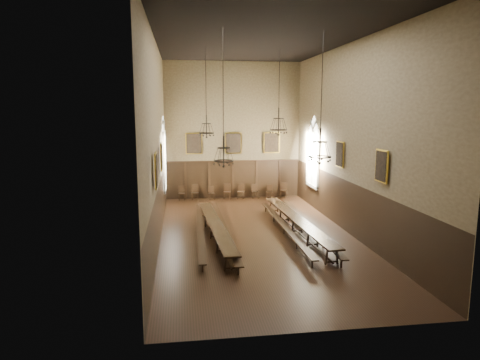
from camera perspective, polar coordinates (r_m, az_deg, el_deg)
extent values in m
cube|color=black|center=(20.47, 2.18, -7.42)|extent=(9.00, 18.00, 0.02)
cube|color=black|center=(19.84, 2.35, 18.38)|extent=(9.00, 18.00, 0.02)
cube|color=#81734F|center=(28.54, -0.94, 6.57)|extent=(9.00, 0.02, 9.00)
cube|color=#81734F|center=(10.94, 10.61, 1.82)|extent=(9.00, 0.02, 9.00)
cube|color=#81734F|center=(19.37, -11.04, 5.05)|extent=(0.02, 18.00, 9.00)
cube|color=#81734F|center=(20.92, 14.57, 5.23)|extent=(0.02, 18.00, 9.00)
cube|color=black|center=(19.82, -3.29, -5.93)|extent=(1.15, 9.09, 0.06)
cube|color=black|center=(20.81, 7.62, -5.15)|extent=(1.12, 9.57, 0.07)
cube|color=black|center=(20.23, -5.31, -6.41)|extent=(0.57, 9.70, 0.05)
cube|color=black|center=(20.18, -2.19, -6.32)|extent=(0.40, 10.44, 0.05)
cube|color=black|center=(20.71, 5.88, -6.03)|extent=(0.33, 9.87, 0.05)
cube|color=black|center=(21.07, 9.15, -5.78)|extent=(0.65, 10.25, 0.05)
cube|color=black|center=(28.40, -7.78, -1.80)|extent=(0.43, 0.43, 0.05)
cube|color=black|center=(28.53, -7.79, -1.25)|extent=(0.41, 0.06, 0.48)
cube|color=black|center=(28.30, -6.01, -1.73)|extent=(0.49, 0.49, 0.05)
cube|color=black|center=(28.43, -6.04, -1.13)|extent=(0.44, 0.09, 0.53)
cube|color=black|center=(28.35, -3.83, -1.80)|extent=(0.44, 0.44, 0.05)
cube|color=black|center=(28.47, -3.86, -1.29)|extent=(0.39, 0.10, 0.46)
cube|color=black|center=(28.52, -1.74, -1.60)|extent=(0.52, 0.52, 0.05)
cube|color=black|center=(28.65, -1.79, -1.02)|extent=(0.44, 0.13, 0.52)
cube|color=black|center=(28.58, 0.13, -1.58)|extent=(0.55, 0.55, 0.05)
cube|color=black|center=(28.71, 0.07, -1.01)|extent=(0.42, 0.18, 0.52)
cube|color=black|center=(28.72, 2.04, -1.58)|extent=(0.41, 0.41, 0.05)
cube|color=black|center=(28.84, 1.98, -1.04)|extent=(0.41, 0.04, 0.49)
cube|color=black|center=(28.89, 3.95, -1.56)|extent=(0.51, 0.51, 0.05)
cube|color=black|center=(29.01, 3.89, -1.04)|extent=(0.39, 0.17, 0.47)
cube|color=black|center=(29.12, 5.86, -1.39)|extent=(0.56, 0.56, 0.05)
cube|color=black|center=(29.25, 5.77, -0.80)|extent=(0.44, 0.17, 0.54)
cylinder|color=black|center=(21.99, -4.58, 13.05)|extent=(0.03, 0.03, 3.36)
torus|color=black|center=(21.98, -4.49, 6.24)|extent=(0.75, 0.75, 0.04)
torus|color=black|center=(21.96, -4.50, 7.51)|extent=(0.48, 0.48, 0.04)
cylinder|color=black|center=(21.96, -4.50, 7.28)|extent=(0.05, 0.05, 1.06)
cylinder|color=black|center=(22.89, 5.26, 13.33)|extent=(0.03, 0.03, 3.01)
torus|color=black|center=(22.86, 5.16, 6.67)|extent=(0.93, 0.93, 0.05)
torus|color=black|center=(22.84, 5.18, 8.18)|extent=(0.59, 0.59, 0.04)
cylinder|color=black|center=(22.85, 5.18, 7.91)|extent=(0.07, 0.07, 1.32)
cylinder|color=black|center=(16.90, -2.27, 12.89)|extent=(0.03, 0.03, 4.12)
torus|color=black|center=(16.99, -2.20, 2.57)|extent=(0.80, 0.80, 0.05)
torus|color=black|center=(16.94, -2.21, 4.31)|extent=(0.51, 0.51, 0.04)
cylinder|color=black|center=(16.94, -2.21, 3.99)|extent=(0.06, 0.06, 1.13)
cylinder|color=black|center=(17.75, 10.88, 13.02)|extent=(0.03, 0.03, 3.84)
torus|color=black|center=(17.81, 10.57, 3.05)|extent=(0.95, 0.95, 0.06)
torus|color=black|center=(17.75, 10.63, 5.02)|extent=(0.60, 0.60, 0.04)
cylinder|color=black|center=(17.76, 10.62, 4.66)|extent=(0.07, 0.07, 1.34)
cube|color=gold|center=(28.27, -6.16, 4.86)|extent=(1.10, 0.12, 1.40)
cube|color=black|center=(28.27, -6.16, 4.86)|extent=(0.98, 0.02, 1.28)
cube|color=gold|center=(28.47, -0.91, 4.95)|extent=(1.10, 0.12, 1.40)
cube|color=black|center=(28.47, -0.91, 4.95)|extent=(0.98, 0.02, 1.28)
cube|color=gold|center=(28.90, 4.24, 4.99)|extent=(1.10, 0.12, 1.40)
cube|color=black|center=(28.90, 4.24, 4.99)|extent=(0.98, 0.02, 1.28)
cube|color=gold|center=(20.43, -10.46, 3.03)|extent=(0.12, 1.00, 1.30)
cube|color=black|center=(20.43, -10.46, 3.03)|extent=(0.02, 0.88, 1.18)
cube|color=gold|center=(15.97, -11.14, 1.26)|extent=(0.12, 1.00, 1.30)
cube|color=black|center=(15.97, -11.14, 1.26)|extent=(0.02, 0.88, 1.18)
cube|color=gold|center=(21.86, 13.17, 3.35)|extent=(0.12, 1.00, 1.30)
cube|color=black|center=(21.86, 13.17, 3.35)|extent=(0.02, 0.88, 1.18)
cube|color=gold|center=(17.77, 18.36, 1.77)|extent=(0.12, 1.00, 1.30)
cube|color=black|center=(17.77, 18.36, 1.77)|extent=(0.02, 0.88, 1.18)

